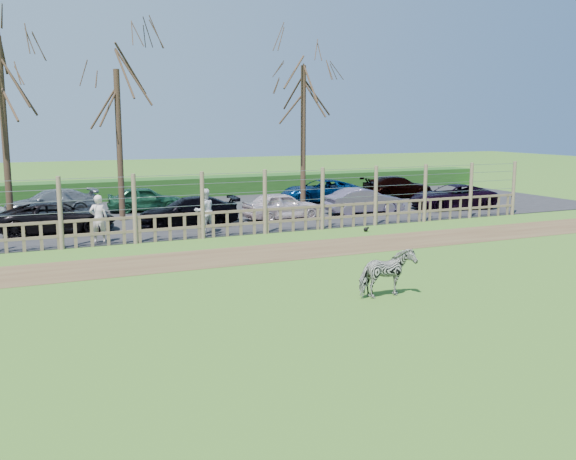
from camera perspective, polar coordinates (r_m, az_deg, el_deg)
name	(u,v)px	position (r m, az deg, el deg)	size (l,w,h in m)	color
ground	(292,289)	(16.83, 0.39, -5.23)	(120.00, 120.00, 0.00)	olive
dirt_strip	(235,256)	(20.89, -4.76, -2.31)	(34.00, 2.80, 0.01)	brown
asphalt	(163,215)	(30.36, -11.09, 1.31)	(44.00, 13.00, 0.04)	#232326
hedge	(133,189)	(37.10, -13.61, 3.53)	(46.00, 2.00, 1.10)	#1E4716
fence	(203,217)	(24.03, -7.58, 1.14)	(30.16, 0.16, 2.50)	brown
tree_left	(1,87)	(27.32, -24.14, 11.53)	(4.80, 4.80, 7.88)	#3D2B1E
tree_mid	(118,108)	(28.69, -14.89, 10.41)	(4.80, 4.80, 6.83)	#3D2B1E
tree_right	(303,102)	(31.93, 1.37, 11.28)	(4.80, 4.80, 7.35)	#3D2B1E
zebra	(387,273)	(16.07, 8.79, -3.83)	(0.65, 1.44, 1.21)	gray
visitor_a	(99,219)	(23.71, -16.48, 0.95)	(0.63, 0.41, 1.72)	silver
visitor_b	(204,211)	(24.96, -7.44, 1.68)	(0.84, 0.65, 1.72)	silver
crow	(366,229)	(25.61, 6.95, 0.06)	(0.23, 0.17, 0.19)	black
car_2	(58,217)	(26.42, -19.75, 1.06)	(1.99, 4.32, 1.20)	black
car_3	(188,211)	(26.84, -8.86, 1.64)	(1.68, 4.13, 1.20)	black
car_4	(282,206)	(28.32, -0.57, 2.17)	(1.42, 3.52, 1.20)	silver
car_5	(364,201)	(30.26, 6.78, 2.58)	(1.27, 3.64, 1.20)	slate
car_6	(452,197)	(32.83, 14.40, 2.89)	(1.99, 4.32, 1.20)	black
car_9	(50,203)	(31.37, -20.37, 2.29)	(1.68, 4.13, 1.20)	slate
car_10	(145,199)	(31.62, -12.61, 2.72)	(1.42, 3.52, 1.20)	#1D5232
car_12	(321,191)	(34.54, 2.92, 3.50)	(1.99, 4.32, 1.20)	#02204D
car_13	(398,187)	(37.12, 9.73, 3.80)	(1.68, 4.13, 1.20)	black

